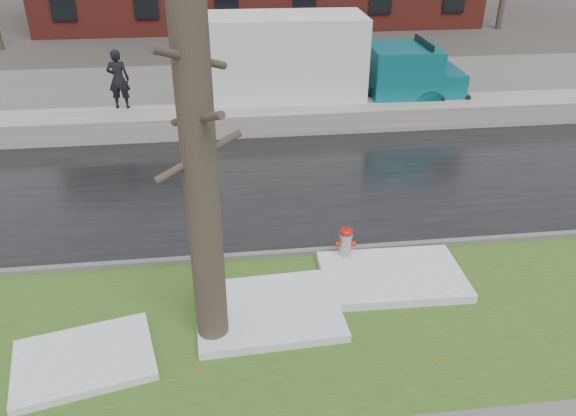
{
  "coord_description": "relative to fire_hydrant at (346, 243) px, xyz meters",
  "views": [
    {
      "loc": [
        -0.8,
        -9.03,
        6.72
      ],
      "look_at": [
        0.47,
        1.34,
        1.0
      ],
      "focal_mm": 35.0,
      "sensor_mm": 36.0,
      "label": 1
    }
  ],
  "objects": [
    {
      "name": "parking_lot",
      "position": [
        -1.59,
        12.39,
        -0.48
      ],
      "size": [
        60.0,
        9.0,
        0.03
      ],
      "primitive_type": "cube",
      "color": "slate",
      "rests_on": "ground"
    },
    {
      "name": "tree",
      "position": [
        -2.76,
        -2.02,
        2.89
      ],
      "size": [
        1.32,
        1.52,
        6.65
      ],
      "rotation": [
        0.0,
        0.0,
        0.03
      ],
      "color": "brown",
      "rests_on": "verge"
    },
    {
      "name": "curb",
      "position": [
        -1.59,
        0.39,
        -0.43
      ],
      "size": [
        60.0,
        0.15,
        0.14
      ],
      "primitive_type": "cube",
      "color": "slate",
      "rests_on": "ground"
    },
    {
      "name": "worker",
      "position": [
        -5.64,
        8.69,
        1.21
      ],
      "size": [
        0.72,
        0.49,
        1.91
      ],
      "primitive_type": "imported",
      "rotation": [
        0.0,
        0.0,
        3.09
      ],
      "color": "black",
      "rests_on": "snowbank"
    },
    {
      "name": "road",
      "position": [
        -1.59,
        3.89,
        -0.48
      ],
      "size": [
        60.0,
        7.0,
        0.03
      ],
      "primitive_type": "cube",
      "color": "black",
      "rests_on": "ground"
    },
    {
      "name": "box_truck",
      "position": [
        0.9,
        9.4,
        1.34
      ],
      "size": [
        10.42,
        2.69,
        3.47
      ],
      "rotation": [
        0.0,
        0.0,
        -0.03
      ],
      "color": "black",
      "rests_on": "ground"
    },
    {
      "name": "snow_patch_near",
      "position": [
        -1.76,
        -1.52,
        -0.38
      ],
      "size": [
        2.69,
        2.13,
        0.16
      ],
      "primitive_type": "cube",
      "rotation": [
        0.0,
        0.0,
        0.05
      ],
      "color": "white",
      "rests_on": "verge"
    },
    {
      "name": "verge",
      "position": [
        -1.59,
        -1.86,
        -0.48
      ],
      "size": [
        60.0,
        4.5,
        0.04
      ],
      "primitive_type": "cube",
      "color": "#2A501A",
      "rests_on": "ground"
    },
    {
      "name": "snow_patch_far",
      "position": [
        -4.88,
        -2.4,
        -0.39
      ],
      "size": [
        2.5,
        2.05,
        0.14
      ],
      "primitive_type": "cube",
      "rotation": [
        0.0,
        0.0,
        0.23
      ],
      "color": "white",
      "rests_on": "verge"
    },
    {
      "name": "ground",
      "position": [
        -1.59,
        -0.61,
        -0.5
      ],
      "size": [
        120.0,
        120.0,
        0.0
      ],
      "primitive_type": "plane",
      "color": "#47423D",
      "rests_on": "ground"
    },
    {
      "name": "fire_hydrant",
      "position": [
        0.0,
        0.0,
        0.0
      ],
      "size": [
        0.42,
        0.36,
        0.86
      ],
      "rotation": [
        0.0,
        0.0,
        -0.08
      ],
      "color": "#9B9DA2",
      "rests_on": "verge"
    },
    {
      "name": "snow_patch_side",
      "position": [
        0.81,
        -0.77,
        -0.37
      ],
      "size": [
        2.84,
        1.86,
        0.18
      ],
      "primitive_type": "cube",
      "rotation": [
        0.0,
        0.0,
        -0.02
      ],
      "color": "white",
      "rests_on": "verge"
    },
    {
      "name": "snowbank",
      "position": [
        -1.59,
        8.09,
        -0.12
      ],
      "size": [
        60.0,
        1.6,
        0.75
      ],
      "primitive_type": "cube",
      "color": "#B4ADA5",
      "rests_on": "ground"
    }
  ]
}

